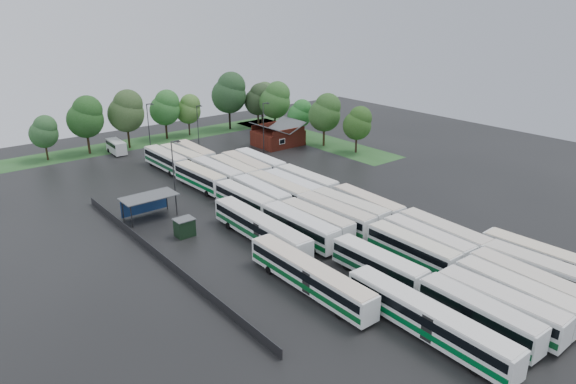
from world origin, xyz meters
TOP-DOWN VIEW (x-y plane):
  - ground at (0.00, 0.00)m, footprint 160.00×160.00m
  - brick_building at (24.00, 42.77)m, footprint 10.07×8.60m
  - wash_shed at (-17.20, 22.02)m, footprint 8.20×4.20m
  - utility_hut at (-16.20, 12.60)m, footprint 2.70×2.20m
  - grass_strip_north at (2.00, 64.80)m, footprint 80.00×10.00m
  - grass_strip_east at (34.00, 42.80)m, footprint 10.00×50.00m
  - west_fence at (-22.20, 8.00)m, footprint 0.10×50.00m
  - bus_r0c0 at (-4.33, -25.78)m, footprint 3.09×12.94m
  - bus_r0c1 at (-1.36, -26.34)m, footprint 3.09×13.35m
  - bus_r0c2 at (1.89, -26.30)m, footprint 3.13×13.41m
  - bus_r0c3 at (5.06, -25.80)m, footprint 3.28×13.13m
  - bus_r0c4 at (8.49, -25.83)m, footprint 3.48×13.47m
  - bus_r1c0 at (-4.30, -12.64)m, footprint 2.84×12.66m
  - bus_r1c2 at (2.12, -12.54)m, footprint 2.89×12.80m
  - bus_r1c3 at (5.21, -12.51)m, footprint 3.27×13.06m
  - bus_r1c4 at (8.35, -12.75)m, footprint 3.49×13.42m
  - bus_r2c0 at (-4.59, 1.29)m, footprint 2.99×13.36m
  - bus_r2c1 at (-1.38, 1.49)m, footprint 3.10×12.77m
  - bus_r2c2 at (1.96, 1.15)m, footprint 3.28×13.44m
  - bus_r2c3 at (5.10, 1.43)m, footprint 3.46×13.39m
  - bus_r2c4 at (8.59, 0.94)m, footprint 3.34×13.00m
  - bus_r3c0 at (-4.49, 14.88)m, footprint 2.79×12.66m
  - bus_r3c1 at (-1.14, 15.05)m, footprint 3.08×12.94m
  - bus_r3c2 at (2.06, 14.54)m, footprint 2.88×13.30m
  - bus_r3c3 at (5.00, 14.51)m, footprint 2.75×12.78m
  - bus_r3c4 at (8.37, 14.78)m, footprint 2.81×13.02m
  - bus_r4c0 at (-4.58, 28.39)m, footprint 3.16×13.03m
  - bus_r4c1 at (-1.09, 28.54)m, footprint 2.86×13.14m
  - bus_r4c2 at (2.16, 28.15)m, footprint 3.11×12.90m
  - bus_r4c3 at (5.03, 28.28)m, footprint 3.47×13.42m
  - bus_r4c4 at (8.35, 28.40)m, footprint 3.20×13.37m
  - bus_r5c0 at (-4.34, 42.29)m, footprint 2.86×12.98m
  - bus_r5c1 at (-1.04, 41.96)m, footprint 3.10×12.73m
  - bus_r5c2 at (2.07, 42.34)m, footprint 3.30×13.09m
  - artic_bus_west_a at (-8.95, -23.11)m, footprint 3.11×19.18m
  - artic_bus_west_b at (-8.98, 4.43)m, footprint 3.15×19.51m
  - artic_bus_west_c at (-12.28, -9.49)m, footprint 2.82×18.94m
  - artic_bus_east at (12.22, -26.46)m, footprint 3.61×19.10m
  - minibus at (-7.49, 59.40)m, footprint 2.76×6.67m
  - tree_north_0 at (-20.46, 63.52)m, footprint 5.71×5.71m
  - tree_north_1 at (-11.92, 62.92)m, footprint 7.62×7.62m
  - tree_north_2 at (-3.33, 61.92)m, footprint 7.92×7.92m
  - tree_north_3 at (7.04, 64.19)m, footprint 7.09×7.09m
  - tree_north_4 at (13.03, 63.99)m, footprint 6.11×6.11m
  - tree_north_5 at (24.37, 63.06)m, footprint 8.82×8.82m
  - tree_north_6 at (33.99, 61.99)m, footprint 6.86×6.86m
  - tree_east_0 at (33.63, 27.10)m, footprint 6.15×6.15m
  - tree_east_1 at (32.00, 35.64)m, footprint 7.25×7.25m
  - tree_east_2 at (32.02, 44.42)m, footprint 5.70×5.69m
  - tree_east_3 at (31.21, 52.88)m, footprint 7.70×7.70m
  - tree_east_4 at (31.13, 59.92)m, footprint 6.96×6.96m
  - lamp_post_ne at (17.64, 39.48)m, footprint 1.69×0.33m
  - lamp_post_nw at (-11.68, 23.69)m, footprint 1.65×0.32m
  - lamp_post_back_w at (-0.93, 56.26)m, footprint 1.62×0.32m
  - lamp_post_back_e at (9.60, 53.58)m, footprint 1.42×0.28m
  - puddle_0 at (-1.76, -18.19)m, footprint 5.15×5.15m
  - puddle_1 at (6.23, -20.33)m, footprint 3.60×3.60m
  - puddle_2 at (-5.24, 2.25)m, footprint 5.80×5.80m
  - puddle_3 at (4.05, -4.22)m, footprint 4.58×4.58m
  - puddle_4 at (11.68, -20.65)m, footprint 3.56×3.56m

SIDE VIEW (x-z plane):
  - ground at x=0.00m, z-range 0.00..0.00m
  - puddle_0 at x=-1.76m, z-range 0.00..0.01m
  - puddle_1 at x=6.23m, z-range 0.00..0.01m
  - puddle_2 at x=-5.24m, z-range 0.00..0.01m
  - puddle_3 at x=4.05m, z-range 0.00..0.01m
  - puddle_4 at x=11.68m, z-range 0.00..0.01m
  - grass_strip_north at x=2.00m, z-range 0.00..0.01m
  - grass_strip_east at x=34.00m, z-range 0.00..0.01m
  - west_fence at x=-22.20m, z-range 0.00..1.20m
  - utility_hut at x=-16.20m, z-range 0.01..2.63m
  - minibus at x=-7.49m, z-range 0.16..3.02m
  - brick_building at x=24.00m, z-range -0.83..4.56m
  - bus_r1c0 at x=-4.30m, z-range 0.18..3.69m
  - bus_r3c0 at x=-4.49m, z-range 0.18..3.70m
  - bus_r5c1 at x=-1.04m, z-range 0.18..3.70m
  - bus_r2c1 at x=-1.38m, z-range 0.18..3.71m
  - artic_bus_west_c at x=-12.28m, z-range 0.19..3.70m
  - bus_r1c2 at x=2.12m, z-range 0.18..3.73m
  - artic_bus_east at x=12.22m, z-range 0.19..3.72m
  - bus_r3c3 at x=5.00m, z-range 0.18..3.73m
  - bus_r4c2 at x=2.16m, z-range 0.18..3.75m
  - artic_bus_west_a at x=-8.95m, z-range 0.19..3.74m
  - bus_r3c1 at x=-1.14m, z-range 0.18..3.76m
  - bus_r0c0 at x=-4.33m, z-range 0.18..3.76m
  - bus_r2c4 at x=8.59m, z-range 0.18..3.77m
  - bus_r4c0 at x=-4.58m, z-range 0.18..3.78m
  - bus_r1c3 at x=5.21m, z-range 0.18..3.79m
  - bus_r5c0 at x=-4.34m, z-range 0.18..3.79m
  - bus_r5c2 at x=2.07m, z-range 0.18..3.79m
  - bus_r3c4 at x=8.37m, z-range 0.18..3.80m
  - bus_r0c3 at x=5.06m, z-range 0.18..3.81m
  - artic_bus_west_b at x=-8.98m, z-range 0.20..3.81m
  - bus_r4c1 at x=-1.09m, z-range 0.18..3.84m
  - bus_r2c3 at x=5.10m, z-range 0.18..3.88m
  - bus_r4c4 at x=8.35m, z-range 0.18..3.88m
  - bus_r3c2 at x=2.06m, z-range 0.18..3.88m
  - bus_r1c4 at x=8.35m, z-range 0.18..3.89m
  - bus_r4c3 at x=5.03m, z-range 0.18..3.89m
  - bus_r0c1 at x=-1.36m, z-range 0.19..3.89m
  - bus_r2c0 at x=-4.59m, z-range 0.19..3.89m
  - bus_r0c2 at x=1.89m, z-range 0.19..3.90m
  - bus_r0c4 at x=8.49m, z-range 0.19..3.90m
  - bus_r2c2 at x=1.96m, z-range 0.19..3.90m
  - wash_shed at x=-17.20m, z-range 1.20..4.78m
  - lamp_post_back_e at x=9.60m, z-range 0.74..9.97m
  - tree_east_2 at x=32.02m, z-range 1.35..10.77m
  - tree_north_0 at x=-20.46m, z-range 1.36..10.82m
  - lamp_post_back_w at x=-0.93m, z-range 0.85..11.36m
  - lamp_post_nw at x=-11.68m, z-range 0.86..11.58m
  - lamp_post_ne at x=17.64m, z-range 0.88..11.83m
  - tree_north_4 at x=13.03m, z-range 1.45..11.57m
  - tree_east_0 at x=33.63m, z-range 1.46..11.65m
  - tree_north_6 at x=33.99m, z-range 1.63..13.00m
  - tree_east_4 at x=31.13m, z-range 1.65..13.17m
  - tree_north_3 at x=7.04m, z-range 1.68..13.43m
  - tree_east_1 at x=32.00m, z-range 1.72..13.73m
  - tree_north_1 at x=-11.92m, z-range 1.81..14.42m
  - tree_east_3 at x=31.21m, z-range 1.83..14.58m
  - tree_north_2 at x=-3.33m, z-range 1.88..15.00m
  - tree_north_5 at x=24.37m, z-range 2.10..16.70m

